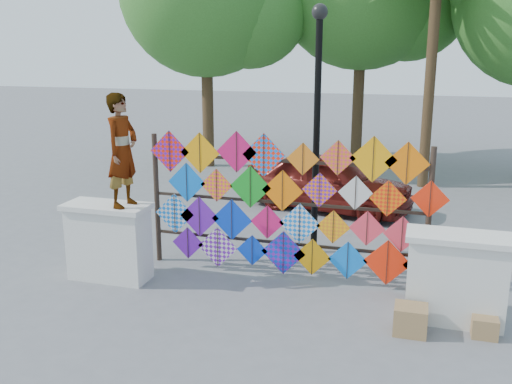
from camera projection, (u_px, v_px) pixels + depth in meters
ground at (271, 292)px, 8.95m from camera, size 80.00×80.00×0.00m
parapet_left at (109, 241)px, 9.35m from camera, size 1.40×0.65×1.28m
parapet_right at (456, 278)px, 7.86m from camera, size 1.40×0.65×1.28m
kite_rack at (285, 206)px, 9.31m from camera, size 4.99×0.24×2.44m
vendor_woman at (122, 151)px, 8.88m from camera, size 0.50×0.70×1.79m
sedan at (329, 182)px, 13.38m from camera, size 4.22×2.53×1.34m
lamppost at (317, 108)px, 10.06m from camera, size 0.28×0.28×4.46m
cardboard_box_near at (410, 320)px, 7.63m from camera, size 0.44×0.39×0.39m
cardboard_box_far at (485, 327)px, 7.56m from camera, size 0.33×0.31×0.28m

